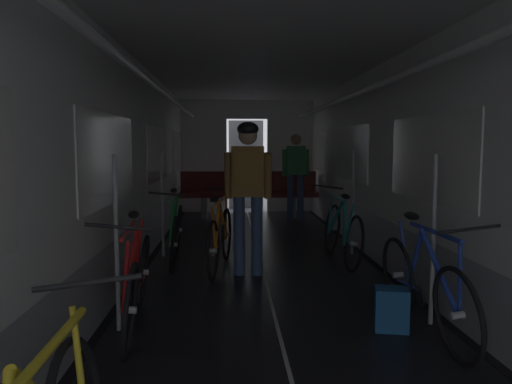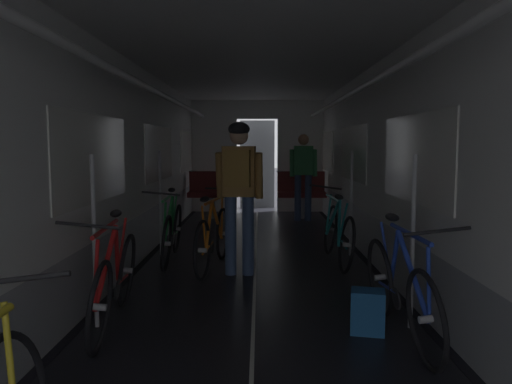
% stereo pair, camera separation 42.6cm
% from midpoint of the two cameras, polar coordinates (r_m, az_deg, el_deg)
% --- Properties ---
extents(train_car_shell, '(3.14, 12.34, 2.57)m').
position_cam_midpoint_polar(train_car_shell, '(5.32, 2.19, 7.95)').
color(train_car_shell, black).
rests_on(train_car_shell, ground).
extents(bench_seat_far_left, '(0.98, 0.51, 0.95)m').
position_cam_midpoint_polar(bench_seat_far_left, '(9.86, -3.90, 0.23)').
color(bench_seat_far_left, gray).
rests_on(bench_seat_far_left, ground).
extents(bench_seat_far_right, '(0.98, 0.51, 0.95)m').
position_cam_midpoint_polar(bench_seat_far_right, '(9.89, 6.56, 0.22)').
color(bench_seat_far_right, gray).
rests_on(bench_seat_far_right, ground).
extents(bicycle_blue, '(0.44, 1.69, 0.95)m').
position_cam_midpoint_polar(bicycle_blue, '(3.98, 19.56, -10.68)').
color(bicycle_blue, black).
rests_on(bicycle_blue, ground).
extents(bicycle_teal, '(0.44, 1.69, 0.96)m').
position_cam_midpoint_polar(bicycle_teal, '(6.20, 11.51, -4.73)').
color(bicycle_teal, black).
rests_on(bicycle_teal, ground).
extents(bicycle_red, '(0.44, 1.69, 0.95)m').
position_cam_midpoint_polar(bicycle_red, '(4.10, -13.37, -10.05)').
color(bicycle_red, black).
rests_on(bicycle_red, ground).
extents(bicycle_green, '(0.44, 1.69, 0.95)m').
position_cam_midpoint_polar(bicycle_green, '(6.22, -7.90, -4.62)').
color(bicycle_green, black).
rests_on(bicycle_green, ground).
extents(person_cyclist_aisle, '(0.54, 0.41, 1.73)m').
position_cam_midpoint_polar(person_cyclist_aisle, '(5.42, 0.23, 1.28)').
color(person_cyclist_aisle, '#384C75').
rests_on(person_cyclist_aisle, ground).
extents(bicycle_orange_in_aisle, '(0.44, 1.68, 0.93)m').
position_cam_midpoint_polar(bicycle_orange_in_aisle, '(5.78, -2.94, -5.33)').
color(bicycle_orange_in_aisle, black).
rests_on(bicycle_orange_in_aisle, ground).
extents(person_standing_near_bench, '(0.53, 0.23, 1.69)m').
position_cam_midpoint_polar(person_standing_near_bench, '(9.48, 6.85, 2.47)').
color(person_standing_near_bench, '#384C75').
rests_on(person_standing_near_bench, ground).
extents(backpack_on_floor, '(0.30, 0.25, 0.34)m').
position_cam_midpoint_polar(backpack_on_floor, '(4.06, 16.00, -13.36)').
color(backpack_on_floor, '#1E5693').
rests_on(backpack_on_floor, ground).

